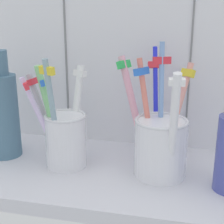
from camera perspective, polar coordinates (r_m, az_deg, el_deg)
name	(u,v)px	position (r cm, az deg, el deg)	size (l,w,h in cm)	color
counter_slab	(112,175)	(51.02, -0.04, -10.92)	(64.00, 22.00, 2.00)	silver
tile_wall_back	(127,27)	(56.85, 2.67, 14.61)	(64.00, 2.20, 45.00)	white
toothbrush_cup_left	(64,134)	(50.61, -8.26, -3.87)	(9.20, 8.96, 17.03)	white
toothbrush_cup_right	(160,140)	(47.89, 8.33, -4.91)	(11.95, 15.38, 19.00)	white
ceramic_vase	(3,111)	(55.59, -18.47, 0.11)	(5.04, 5.04, 17.33)	slate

